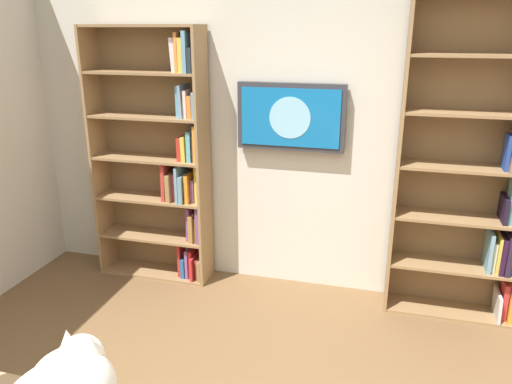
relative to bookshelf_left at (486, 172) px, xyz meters
name	(u,v)px	position (x,y,z in m)	size (l,w,h in m)	color
wall_back	(302,119)	(1.29, -0.17, 0.27)	(4.52, 0.06, 2.70)	beige
bookshelf_left	(486,172)	(0.00, 0.00, 0.00)	(0.95, 0.28, 2.21)	#937047
bookshelf_right	(164,160)	(2.36, 0.00, -0.08)	(0.93, 0.28, 2.02)	#937047
wall_mounted_tv	(291,117)	(1.36, -0.08, 0.29)	(0.80, 0.07, 0.50)	#333338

